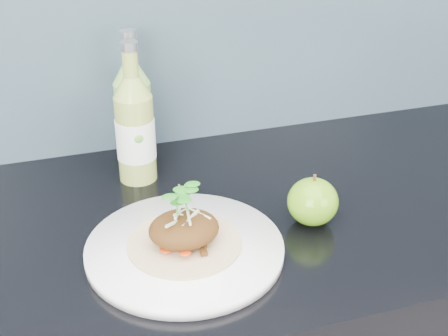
{
  "coord_description": "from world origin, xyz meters",
  "views": [
    {
      "loc": [
        -0.21,
        0.87,
        1.45
      ],
      "look_at": [
        0.04,
        1.66,
        1.0
      ],
      "focal_mm": 50.0,
      "sensor_mm": 36.0,
      "label": 1
    }
  ],
  "objects_px": {
    "dinner_plate": "(185,249)",
    "cider_bottle_left": "(135,130)",
    "green_apple": "(313,202)",
    "cider_bottle_right": "(134,115)"
  },
  "relations": [
    {
      "from": "dinner_plate",
      "to": "cider_bottle_left",
      "type": "distance_m",
      "value": 0.26
    },
    {
      "from": "dinner_plate",
      "to": "green_apple",
      "type": "height_order",
      "value": "green_apple"
    },
    {
      "from": "green_apple",
      "to": "cider_bottle_left",
      "type": "height_order",
      "value": "cider_bottle_left"
    },
    {
      "from": "green_apple",
      "to": "cider_bottle_right",
      "type": "height_order",
      "value": "cider_bottle_right"
    },
    {
      "from": "dinner_plate",
      "to": "cider_bottle_left",
      "type": "xyz_separation_m",
      "value": [
        -0.02,
        0.25,
        0.09
      ]
    },
    {
      "from": "cider_bottle_left",
      "to": "cider_bottle_right",
      "type": "relative_size",
      "value": 1.0
    },
    {
      "from": "dinner_plate",
      "to": "cider_bottle_right",
      "type": "bearing_deg",
      "value": 92.29
    },
    {
      "from": "cider_bottle_left",
      "to": "cider_bottle_right",
      "type": "height_order",
      "value": "same"
    },
    {
      "from": "cider_bottle_right",
      "to": "cider_bottle_left",
      "type": "bearing_deg",
      "value": -122.11
    },
    {
      "from": "green_apple",
      "to": "cider_bottle_left",
      "type": "relative_size",
      "value": 0.34
    }
  ]
}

